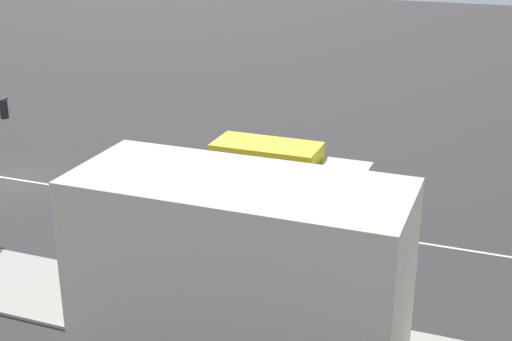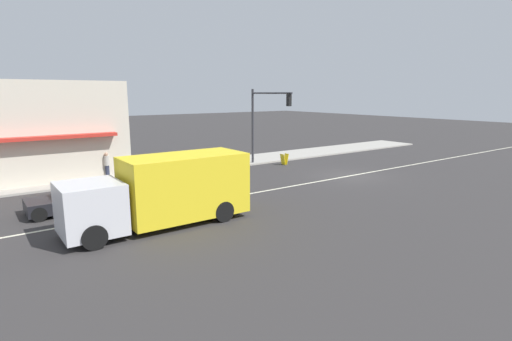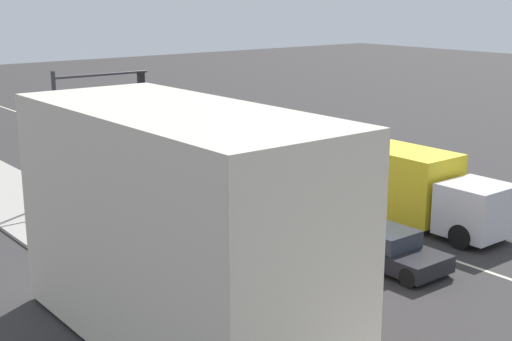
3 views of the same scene
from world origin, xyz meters
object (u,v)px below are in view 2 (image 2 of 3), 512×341
(traffic_signal_main, at_px, (264,114))
(delivery_truck, at_px, (165,190))
(sedan_dark, at_px, (80,197))
(warning_aframe_sign, at_px, (284,159))
(pedestrian, at_px, (107,165))

(traffic_signal_main, bearing_deg, delivery_truck, 126.07)
(delivery_truck, height_order, sedan_dark, delivery_truck)
(sedan_dark, bearing_deg, warning_aframe_sign, -76.84)
(pedestrian, distance_m, warning_aframe_sign, 12.84)
(delivery_truck, relative_size, sedan_dark, 1.70)
(traffic_signal_main, distance_m, delivery_truck, 14.35)
(pedestrian, xyz_separation_m, sedan_dark, (-6.07, 2.99, -0.36))
(warning_aframe_sign, bearing_deg, pedestrian, 79.13)
(traffic_signal_main, relative_size, sedan_dark, 1.27)
(pedestrian, height_order, sedan_dark, pedestrian)
(pedestrian, xyz_separation_m, warning_aframe_sign, (-2.42, -12.60, -0.55))
(traffic_signal_main, relative_size, delivery_truck, 0.75)
(delivery_truck, bearing_deg, traffic_signal_main, -53.93)
(warning_aframe_sign, bearing_deg, sedan_dark, 103.16)
(pedestrian, bearing_deg, sedan_dark, 153.73)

